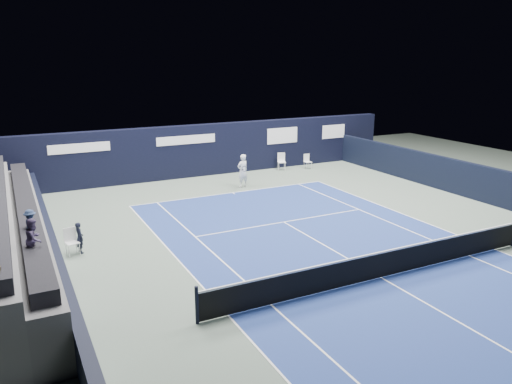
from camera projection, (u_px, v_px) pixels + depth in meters
ground at (344, 257)px, 18.08m from camera, size 48.00×48.00×0.00m
court_surface at (381, 278)px, 16.36m from camera, size 10.97×23.77×0.01m
enclosure_wall_right at (463, 179)px, 25.87m from camera, size 0.30×22.00×1.80m
folding_chair_back_a at (281, 158)px, 31.94m from camera, size 0.62×0.64×1.08m
folding_chair_back_b at (307, 160)px, 32.27m from camera, size 0.43×0.42×0.95m
line_judge_chair at (71, 239)px, 18.19m from camera, size 0.51×0.50×1.00m
line_judge at (80, 238)px, 18.32m from camera, size 0.37×0.48×1.18m
court_markings at (381, 278)px, 16.36m from camera, size 11.03×23.83×0.00m
tennis_net at (382, 264)px, 16.22m from camera, size 12.90×0.10×1.10m
back_sponsor_wall at (201, 150)px, 30.15m from camera, size 26.00×0.63×3.10m
side_barrier_left at (52, 249)px, 17.20m from camera, size 0.33×22.00×1.20m
tennis_player at (243, 171)px, 27.57m from camera, size 0.76×0.91×1.84m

